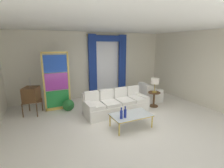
# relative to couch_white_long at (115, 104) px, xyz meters

# --- Properties ---
(ground_plane) EXTENTS (16.00, 16.00, 0.00)m
(ground_plane) POSITION_rel_couch_white_long_xyz_m (-0.12, -0.78, -0.31)
(ground_plane) COLOR white
(wall_rear) EXTENTS (8.00, 0.12, 3.00)m
(wall_rear) POSITION_rel_couch_white_long_xyz_m (-0.12, 2.28, 1.19)
(wall_rear) COLOR silver
(wall_rear) RESTS_ON ground
(wall_right) EXTENTS (0.12, 7.00, 3.00)m
(wall_right) POSITION_rel_couch_white_long_xyz_m (3.54, -0.18, 1.19)
(wall_right) COLOR silver
(wall_right) RESTS_ON ground
(ceiling_slab) EXTENTS (8.00, 7.60, 0.04)m
(ceiling_slab) POSITION_rel_couch_white_long_xyz_m (-0.12, 0.02, 2.71)
(ceiling_slab) COLOR white
(curtained_window) EXTENTS (2.00, 0.17, 2.70)m
(curtained_window) POSITION_rel_couch_white_long_xyz_m (0.62, 2.11, 1.44)
(curtained_window) COLOR white
(curtained_window) RESTS_ON ground
(couch_white_long) EXTENTS (2.37, 0.99, 0.86)m
(couch_white_long) POSITION_rel_couch_white_long_xyz_m (0.00, 0.00, 0.00)
(couch_white_long) COLOR white
(couch_white_long) RESTS_ON ground
(coffee_table) EXTENTS (1.19, 0.70, 0.41)m
(coffee_table) POSITION_rel_couch_white_long_xyz_m (-0.09, -1.26, 0.07)
(coffee_table) COLOR silver
(coffee_table) RESTS_ON ground
(bottle_blue_decanter) EXTENTS (0.08, 0.08, 0.35)m
(bottle_blue_decanter) POSITION_rel_couch_white_long_xyz_m (-0.36, -1.38, 0.24)
(bottle_blue_decanter) COLOR navy
(bottle_blue_decanter) RESTS_ON coffee_table
(bottle_crystal_tall) EXTENTS (0.08, 0.08, 0.34)m
(bottle_crystal_tall) POSITION_rel_couch_white_long_xyz_m (-0.50, -1.41, 0.24)
(bottle_crystal_tall) COLOR navy
(bottle_crystal_tall) RESTS_ON coffee_table
(vintage_tv) EXTENTS (0.68, 0.73, 1.35)m
(vintage_tv) POSITION_rel_couch_white_long_xyz_m (-2.78, 1.07, 0.42)
(vintage_tv) COLOR brown
(vintage_tv) RESTS_ON ground
(armchair_white) EXTENTS (0.90, 0.90, 0.80)m
(armchair_white) POSITION_rel_couch_white_long_xyz_m (1.92, 0.52, -0.02)
(armchair_white) COLOR white
(armchair_white) RESTS_ON ground
(stained_glass_divider) EXTENTS (0.95, 0.05, 2.20)m
(stained_glass_divider) POSITION_rel_couch_white_long_xyz_m (-1.88, 1.13, 0.75)
(stained_glass_divider) COLOR gold
(stained_glass_divider) RESTS_ON ground
(peacock_figurine) EXTENTS (0.44, 0.60, 0.50)m
(peacock_figurine) POSITION_rel_couch_white_long_xyz_m (-1.55, 0.78, -0.09)
(peacock_figurine) COLOR beige
(peacock_figurine) RESTS_ON ground
(round_side_table) EXTENTS (0.48, 0.48, 0.59)m
(round_side_table) POSITION_rel_couch_white_long_xyz_m (1.66, -0.13, 0.05)
(round_side_table) COLOR brown
(round_side_table) RESTS_ON ground
(table_lamp_brass) EXTENTS (0.32, 0.32, 0.57)m
(table_lamp_brass) POSITION_rel_couch_white_long_xyz_m (1.66, -0.13, 0.72)
(table_lamp_brass) COLOR #B29338
(table_lamp_brass) RESTS_ON round_side_table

